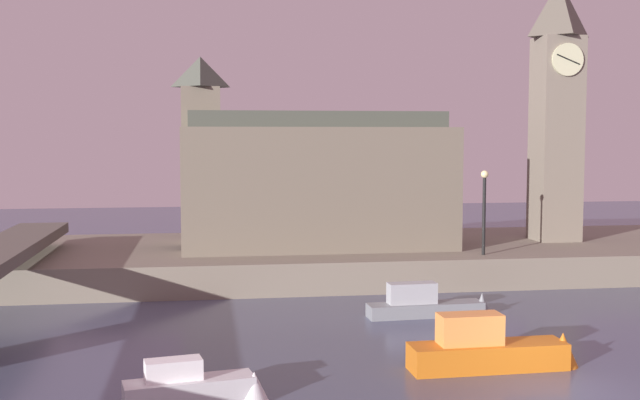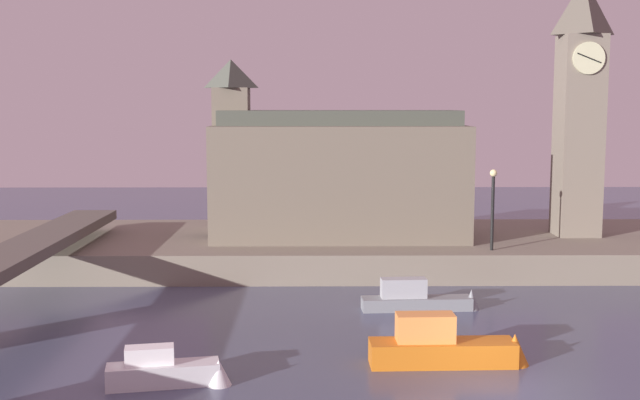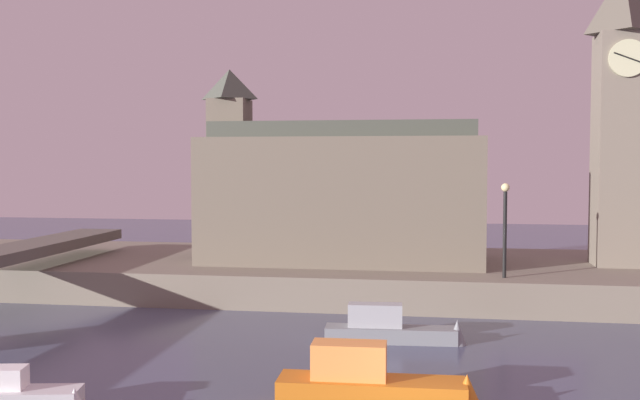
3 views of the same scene
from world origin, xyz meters
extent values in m
cube|color=slate|center=(0.00, 20.00, 0.75)|extent=(70.00, 12.00, 1.50)
cube|color=slate|center=(8.85, 19.98, 6.96)|extent=(2.24, 2.24, 10.91)
cylinder|color=beige|center=(8.85, 18.80, 11.12)|extent=(1.70, 0.12, 1.70)
cube|color=black|center=(8.85, 18.73, 11.12)|extent=(1.29, 0.04, 0.55)
pyramid|color=#554E43|center=(8.85, 19.98, 13.92)|extent=(2.46, 2.46, 3.02)
cube|color=#6B6051|center=(-4.25, 19.75, 4.54)|extent=(13.56, 6.49, 6.08)
cube|color=#6B6051|center=(-10.08, 19.75, 5.54)|extent=(1.91, 1.91, 8.08)
pyramid|color=#474C42|center=(-10.08, 19.75, 10.34)|extent=(2.10, 2.10, 1.52)
cube|color=#42473D|center=(-4.25, 19.75, 7.98)|extent=(12.88, 3.89, 0.80)
cylinder|color=black|center=(3.20, 15.38, 3.33)|extent=(0.16, 0.16, 3.66)
sphere|color=#F2E099|center=(3.20, 15.38, 5.34)|extent=(0.36, 0.36, 0.36)
cube|color=gray|center=(-1.27, 9.61, 0.27)|extent=(4.72, 1.24, 0.54)
cube|color=#A8ADB2|center=(-1.83, 9.61, 0.95)|extent=(1.96, 0.79, 0.82)
cone|color=gray|center=(1.07, 9.61, 0.30)|extent=(0.93, 0.93, 1.17)
cube|color=orange|center=(-1.35, 2.43, 0.41)|extent=(4.90, 1.36, 0.82)
cube|color=#FF9947|center=(-1.93, 2.43, 1.29)|extent=(1.95, 0.91, 0.93)
cone|color=orange|center=(1.09, 2.43, 0.45)|extent=(1.13, 1.13, 1.22)
camera|label=1|loc=(-9.82, -20.19, 7.16)|focal=44.09mm
camera|label=2|loc=(-5.68, -23.24, 8.68)|focal=44.43mm
camera|label=3|loc=(0.22, -16.06, 6.48)|focal=40.72mm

